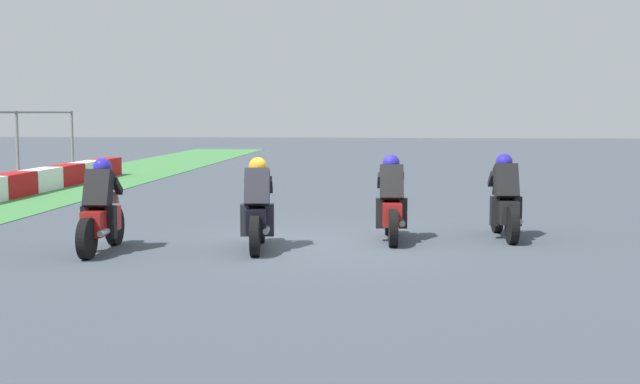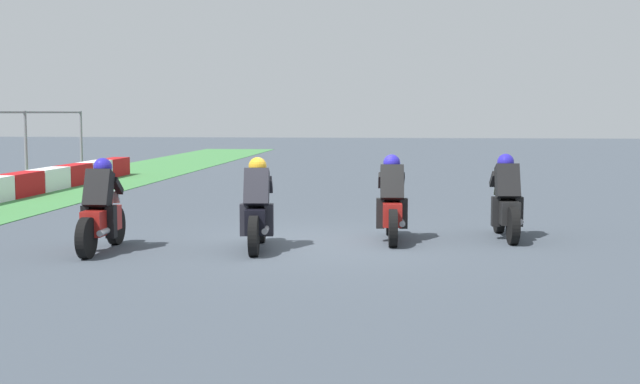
# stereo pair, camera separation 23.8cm
# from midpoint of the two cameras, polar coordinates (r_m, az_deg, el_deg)

# --- Properties ---
(ground_plane) EXTENTS (120.00, 120.00, 0.00)m
(ground_plane) POSITION_cam_midpoint_polar(r_m,az_deg,el_deg) (14.30, 0.42, -3.55)
(ground_plane) COLOR #3F4751
(rider_lane_a) EXTENTS (2.04, 0.55, 1.51)m
(rider_lane_a) POSITION_cam_midpoint_polar(r_m,az_deg,el_deg) (15.19, 13.05, -0.79)
(rider_lane_a) COLOR black
(rider_lane_a) RESTS_ON ground_plane
(rider_lane_b) EXTENTS (2.04, 0.55, 1.51)m
(rider_lane_b) POSITION_cam_midpoint_polar(r_m,az_deg,el_deg) (14.60, 5.40, -0.92)
(rider_lane_b) COLOR black
(rider_lane_b) RESTS_ON ground_plane
(rider_lane_c) EXTENTS (2.04, 0.56, 1.51)m
(rider_lane_c) POSITION_cam_midpoint_polar(r_m,az_deg,el_deg) (13.68, -3.81, -1.34)
(rider_lane_c) COLOR black
(rider_lane_c) RESTS_ON ground_plane
(rider_lane_d) EXTENTS (2.04, 0.54, 1.51)m
(rider_lane_d) POSITION_cam_midpoint_polar(r_m,az_deg,el_deg) (13.87, -14.25, -1.40)
(rider_lane_d) COLOR black
(rider_lane_d) RESTS_ON ground_plane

